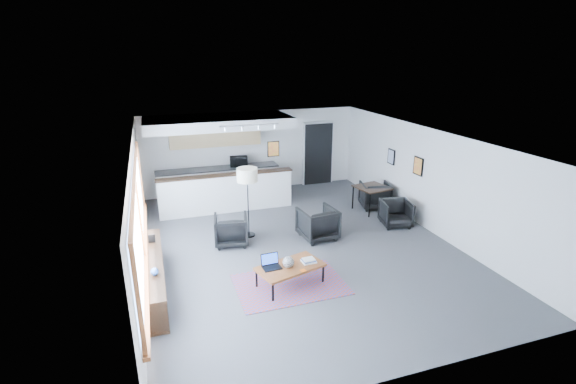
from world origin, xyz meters
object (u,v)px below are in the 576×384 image
object	(u,v)px
coffee_table	(290,267)
dining_chair_near	(396,214)
armchair_right	(318,222)
laptop	(271,263)
microwave	(239,160)
dining_chair_far	(375,196)
floor_lamp	(247,177)
dining_table	(372,189)
book_stack	(309,260)
ceramic_pot	(288,262)
armchair_left	(231,228)

from	to	relation	value
coffee_table	dining_chair_near	size ratio (longest dim) A/B	2.21
armchair_right	dining_chair_near	xyz separation A→B (m)	(2.26, 0.07, -0.11)
armchair_right	laptop	bearing A→B (deg)	39.87
microwave	dining_chair_far	bearing A→B (deg)	-26.39
coffee_table	dining_chair_far	distance (m)	5.02
floor_lamp	dining_table	size ratio (longest dim) A/B	1.76
armchair_right	coffee_table	bearing A→B (deg)	48.14
coffee_table	book_stack	xyz separation A→B (m)	(0.40, 0.02, 0.07)
coffee_table	ceramic_pot	bearing A→B (deg)	-154.57
dining_chair_far	book_stack	bearing A→B (deg)	59.14
armchair_left	armchair_right	size ratio (longest dim) A/B	0.92
ceramic_pot	dining_chair_far	bearing A→B (deg)	41.35
book_stack	dining_chair_far	world-z (taller)	dining_chair_far
dining_table	microwave	distance (m)	4.28
dining_table	microwave	xyz separation A→B (m)	(-3.31, 2.68, 0.46)
ceramic_pot	book_stack	distance (m)	0.46
laptop	armchair_left	size ratio (longest dim) A/B	0.47
floor_lamp	microwave	size ratio (longest dim) A/B	3.19
floor_lamp	dining_chair_far	size ratio (longest dim) A/B	2.48
coffee_table	book_stack	world-z (taller)	book_stack
coffee_table	book_stack	size ratio (longest dim) A/B	5.02
book_stack	floor_lamp	world-z (taller)	floor_lamp
book_stack	dining_table	distance (m)	4.42
laptop	microwave	distance (m)	5.77
ceramic_pot	microwave	size ratio (longest dim) A/B	0.41
dining_chair_near	coffee_table	bearing A→B (deg)	-139.60
coffee_table	armchair_left	distance (m)	2.34
book_stack	armchair_right	world-z (taller)	armchair_right
ceramic_pot	floor_lamp	bearing A→B (deg)	93.97
armchair_left	microwave	distance (m)	3.79
floor_lamp	dining_chair_near	bearing A→B (deg)	-9.10
microwave	laptop	bearing A→B (deg)	-87.30
laptop	book_stack	distance (m)	0.77
microwave	dining_table	bearing A→B (deg)	-30.31
coffee_table	book_stack	distance (m)	0.40
laptop	dining_chair_near	world-z (taller)	laptop
ceramic_pot	floor_lamp	world-z (taller)	floor_lamp
ceramic_pot	dining_chair_near	bearing A→B (deg)	28.34
laptop	ceramic_pot	distance (m)	0.35
armchair_left	dining_chair_near	size ratio (longest dim) A/B	1.23
coffee_table	armchair_left	size ratio (longest dim) A/B	1.80
book_stack	ceramic_pot	bearing A→B (deg)	-171.27
laptop	armchair_right	bearing A→B (deg)	42.40
coffee_table	microwave	size ratio (longest dim) A/B	2.60
dining_chair_near	dining_chair_far	size ratio (longest dim) A/B	0.91
dining_chair_far	armchair_left	bearing A→B (deg)	28.53
ceramic_pot	dining_chair_near	size ratio (longest dim) A/B	0.35
ceramic_pot	armchair_left	bearing A→B (deg)	106.91
coffee_table	armchair_right	world-z (taller)	armchair_right
coffee_table	dining_chair_near	bearing A→B (deg)	12.10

